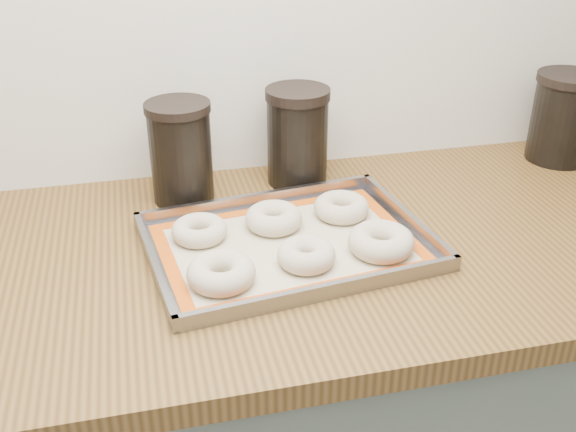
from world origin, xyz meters
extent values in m
cube|color=#596559|center=(0.00, 1.68, 0.43)|extent=(3.00, 0.65, 0.86)
cube|color=brown|center=(0.00, 1.68, 0.88)|extent=(3.06, 0.68, 0.04)
cube|color=gray|center=(-0.25, 1.66, 0.90)|extent=(0.50, 0.38, 0.00)
cube|color=gray|center=(-0.27, 1.82, 0.91)|extent=(0.46, 0.07, 0.02)
cube|color=gray|center=(-0.23, 1.50, 0.91)|extent=(0.46, 0.07, 0.02)
cube|color=gray|center=(-0.47, 1.64, 0.91)|extent=(0.05, 0.33, 0.02)
cube|color=gray|center=(-0.02, 1.69, 0.91)|extent=(0.05, 0.33, 0.02)
cube|color=#C6B793|center=(-0.25, 1.66, 0.90)|extent=(0.45, 0.34, 0.00)
cube|color=#C34B0D|center=(-0.26, 1.80, 0.91)|extent=(0.42, 0.07, 0.00)
cube|color=#C34B0D|center=(-0.23, 1.53, 0.91)|extent=(0.42, 0.07, 0.00)
cube|color=#C34B0D|center=(-0.44, 1.64, 0.91)|extent=(0.05, 0.25, 0.00)
cube|color=#C34B0D|center=(-0.05, 1.69, 0.91)|extent=(0.05, 0.25, 0.00)
torus|color=beige|center=(-0.37, 1.58, 0.92)|extent=(0.13, 0.13, 0.04)
torus|color=beige|center=(-0.23, 1.60, 0.92)|extent=(0.11, 0.11, 0.04)
torus|color=beige|center=(-0.10, 1.61, 0.92)|extent=(0.11, 0.11, 0.04)
torus|color=beige|center=(-0.39, 1.72, 0.92)|extent=(0.12, 0.12, 0.03)
torus|color=beige|center=(-0.26, 1.73, 0.92)|extent=(0.11, 0.11, 0.04)
torus|color=beige|center=(-0.13, 1.74, 0.92)|extent=(0.13, 0.13, 0.03)
cylinder|color=black|center=(-0.40, 1.89, 0.99)|extent=(0.11, 0.11, 0.18)
cylinder|color=black|center=(-0.40, 1.89, 1.08)|extent=(0.12, 0.12, 0.02)
cylinder|color=black|center=(-0.17, 1.91, 0.99)|extent=(0.12, 0.12, 0.17)
cylinder|color=black|center=(-0.17, 1.91, 1.08)|extent=(0.12, 0.12, 0.02)
cylinder|color=black|center=(0.41, 1.89, 0.99)|extent=(0.13, 0.13, 0.17)
cylinder|color=black|center=(0.41, 1.89, 1.08)|extent=(0.14, 0.14, 0.02)
camera|label=1|loc=(-0.47, 0.72, 1.49)|focal=42.00mm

